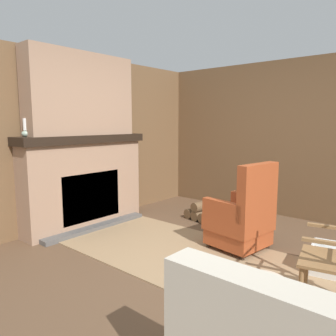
% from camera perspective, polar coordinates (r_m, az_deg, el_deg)
% --- Properties ---
extents(ground_plane, '(14.00, 14.00, 0.00)m').
position_cam_1_polar(ground_plane, '(3.57, 7.88, -17.02)').
color(ground_plane, brown).
extents(wood_panel_wall_left, '(0.06, 5.37, 2.47)m').
position_cam_1_polar(wood_panel_wall_left, '(4.97, -15.99, 4.56)').
color(wood_panel_wall_left, brown).
rests_on(wood_panel_wall_left, ground).
extents(wood_panel_wall_back, '(5.37, 0.09, 2.47)m').
position_cam_1_polar(wood_panel_wall_back, '(5.43, 22.34, 4.58)').
color(wood_panel_wall_back, brown).
rests_on(wood_panel_wall_back, ground).
extents(fireplace_hearth, '(0.57, 1.93, 1.32)m').
position_cam_1_polar(fireplace_hearth, '(4.86, -14.29, -2.32)').
color(fireplace_hearth, '#9E7A60').
rests_on(fireplace_hearth, ground).
extents(chimney_breast, '(0.32, 1.61, 1.12)m').
position_cam_1_polar(chimney_breast, '(4.81, -14.88, 12.27)').
color(chimney_breast, '#9E7A60').
rests_on(chimney_breast, fireplace_hearth).
extents(area_rug, '(3.49, 1.51, 0.01)m').
position_cam_1_polar(area_rug, '(3.84, 3.99, -15.02)').
color(area_rug, '#997A56').
rests_on(area_rug, ground).
extents(armchair, '(0.70, 0.71, 1.05)m').
position_cam_1_polar(armchair, '(3.99, 12.81, -8.65)').
color(armchair, '#A84723').
rests_on(armchair, ground).
extents(firewood_stack, '(0.55, 0.52, 0.29)m').
position_cam_1_polar(firewood_stack, '(5.19, 6.32, -7.62)').
color(firewood_stack, brown).
rests_on(firewood_stack, ground).
extents(oil_lamp_vase, '(0.10, 0.10, 0.23)m').
position_cam_1_polar(oil_lamp_vase, '(4.42, -23.56, 6.03)').
color(oil_lamp_vase, '#99B29E').
rests_on(oil_lamp_vase, fireplace_hearth).
extents(storage_case, '(0.14, 0.27, 0.13)m').
position_cam_1_polar(storage_case, '(5.02, -11.73, 6.49)').
color(storage_case, black).
rests_on(storage_case, fireplace_hearth).
extents(decorative_plate_on_mantel, '(0.07, 0.27, 0.27)m').
position_cam_1_polar(decorative_plate_on_mantel, '(4.77, -16.22, 7.12)').
color(decorative_plate_on_mantel, red).
rests_on(decorative_plate_on_mantel, fireplace_hearth).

